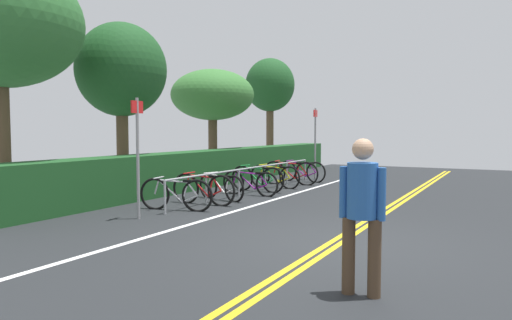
{
  "coord_description": "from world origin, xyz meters",
  "views": [
    {
      "loc": [
        -7.13,
        -2.38,
        1.76
      ],
      "look_at": [
        2.59,
        2.82,
        1.06
      ],
      "focal_mm": 33.75,
      "sensor_mm": 36.0,
      "label": 1
    }
  ],
  "objects_px": {
    "tree_mid": "(121,71)",
    "bicycle_4": "(257,179)",
    "bicycle_1": "(203,189)",
    "bicycle_5": "(275,176)",
    "bicycle_0": "(176,194)",
    "bicycle_6": "(290,173)",
    "bicycle_7": "(301,171)",
    "sign_post_far": "(315,137)",
    "tree_extra": "(270,86)",
    "bicycle_3": "(250,183)",
    "sign_post_near": "(138,147)",
    "bike_rack": "(253,173)",
    "bicycle_2": "(221,187)",
    "pedestrian": "(362,206)",
    "tree_far_right": "(213,96)"
  },
  "relations": [
    {
      "from": "tree_mid",
      "to": "bicycle_4",
      "type": "bearing_deg",
      "value": -52.9
    },
    {
      "from": "bicycle_1",
      "to": "bicycle_5",
      "type": "bearing_deg",
      "value": -0.93
    },
    {
      "from": "bicycle_0",
      "to": "bicycle_1",
      "type": "height_order",
      "value": "bicycle_1"
    },
    {
      "from": "bicycle_6",
      "to": "bicycle_7",
      "type": "bearing_deg",
      "value": 1.86
    },
    {
      "from": "sign_post_far",
      "to": "tree_extra",
      "type": "height_order",
      "value": "tree_extra"
    },
    {
      "from": "sign_post_far",
      "to": "tree_mid",
      "type": "height_order",
      "value": "tree_mid"
    },
    {
      "from": "bicycle_3",
      "to": "tree_mid",
      "type": "xyz_separation_m",
      "value": [
        -1.42,
        3.17,
        3.0
      ]
    },
    {
      "from": "bicycle_4",
      "to": "sign_post_near",
      "type": "distance_m",
      "value": 4.96
    },
    {
      "from": "bike_rack",
      "to": "sign_post_near",
      "type": "xyz_separation_m",
      "value": [
        -4.43,
        0.15,
        0.86
      ]
    },
    {
      "from": "bicycle_4",
      "to": "bicycle_6",
      "type": "distance_m",
      "value": 1.96
    },
    {
      "from": "sign_post_near",
      "to": "tree_extra",
      "type": "distance_m",
      "value": 13.66
    },
    {
      "from": "bicycle_4",
      "to": "bicycle_3",
      "type": "bearing_deg",
      "value": -165.41
    },
    {
      "from": "bicycle_2",
      "to": "tree_mid",
      "type": "distance_m",
      "value": 4.22
    },
    {
      "from": "pedestrian",
      "to": "tree_extra",
      "type": "distance_m",
      "value": 17.73
    },
    {
      "from": "tree_extra",
      "to": "tree_far_right",
      "type": "bearing_deg",
      "value": -174.74
    },
    {
      "from": "pedestrian",
      "to": "bike_rack",
      "type": "bearing_deg",
      "value": 36.49
    },
    {
      "from": "pedestrian",
      "to": "sign_post_near",
      "type": "xyz_separation_m",
      "value": [
        2.24,
        5.08,
        0.46
      ]
    },
    {
      "from": "bicycle_4",
      "to": "sign_post_far",
      "type": "bearing_deg",
      "value": -4.25
    },
    {
      "from": "bike_rack",
      "to": "bicycle_4",
      "type": "xyz_separation_m",
      "value": [
        0.42,
        0.07,
        -0.2
      ]
    },
    {
      "from": "tree_far_right",
      "to": "bicycle_5",
      "type": "bearing_deg",
      "value": -114.8
    },
    {
      "from": "bicycle_4",
      "to": "pedestrian",
      "type": "height_order",
      "value": "pedestrian"
    },
    {
      "from": "tree_mid",
      "to": "tree_extra",
      "type": "relative_size",
      "value": 0.91
    },
    {
      "from": "bicycle_2",
      "to": "tree_far_right",
      "type": "xyz_separation_m",
      "value": [
        4.39,
        3.12,
        2.64
      ]
    },
    {
      "from": "pedestrian",
      "to": "tree_far_right",
      "type": "bearing_deg",
      "value": 40.39
    },
    {
      "from": "tree_mid",
      "to": "bicycle_6",
      "type": "bearing_deg",
      "value": -36.52
    },
    {
      "from": "bicycle_3",
      "to": "bicycle_4",
      "type": "xyz_separation_m",
      "value": [
        0.82,
        0.21,
        0.03
      ]
    },
    {
      "from": "bicycle_7",
      "to": "bicycle_0",
      "type": "bearing_deg",
      "value": 178.52
    },
    {
      "from": "pedestrian",
      "to": "tree_far_right",
      "type": "distance_m",
      "value": 12.72
    },
    {
      "from": "bike_rack",
      "to": "bicycle_0",
      "type": "xyz_separation_m",
      "value": [
        -3.27,
        0.13,
        -0.21
      ]
    },
    {
      "from": "bicycle_0",
      "to": "sign_post_near",
      "type": "xyz_separation_m",
      "value": [
        -1.16,
        0.02,
        1.07
      ]
    },
    {
      "from": "bicycle_2",
      "to": "pedestrian",
      "type": "distance_m",
      "value": 7.24
    },
    {
      "from": "tree_mid",
      "to": "bicycle_7",
      "type": "bearing_deg",
      "value": -30.63
    },
    {
      "from": "bicycle_4",
      "to": "bicycle_6",
      "type": "height_order",
      "value": "bicycle_6"
    },
    {
      "from": "sign_post_near",
      "to": "tree_far_right",
      "type": "height_order",
      "value": "tree_far_right"
    },
    {
      "from": "bike_rack",
      "to": "pedestrian",
      "type": "relative_size",
      "value": 4.59
    },
    {
      "from": "bicycle_2",
      "to": "sign_post_near",
      "type": "distance_m",
      "value": 3.13
    },
    {
      "from": "bicycle_4",
      "to": "bicycle_7",
      "type": "relative_size",
      "value": 0.99
    },
    {
      "from": "pedestrian",
      "to": "sign_post_near",
      "type": "bearing_deg",
      "value": 66.19
    },
    {
      "from": "bicycle_0",
      "to": "tree_far_right",
      "type": "distance_m",
      "value": 7.37
    },
    {
      "from": "bicycle_2",
      "to": "sign_post_near",
      "type": "relative_size",
      "value": 0.67
    },
    {
      "from": "bicycle_3",
      "to": "sign_post_near",
      "type": "xyz_separation_m",
      "value": [
        -4.03,
        0.29,
        1.1
      ]
    },
    {
      "from": "bike_rack",
      "to": "tree_mid",
      "type": "relative_size",
      "value": 1.66
    },
    {
      "from": "bicycle_4",
      "to": "tree_far_right",
      "type": "distance_m",
      "value": 4.77
    },
    {
      "from": "bicycle_7",
      "to": "tree_far_right",
      "type": "bearing_deg",
      "value": 98.37
    },
    {
      "from": "sign_post_near",
      "to": "tree_mid",
      "type": "height_order",
      "value": "tree_mid"
    },
    {
      "from": "sign_post_far",
      "to": "bike_rack",
      "type": "bearing_deg",
      "value": 177.16
    },
    {
      "from": "bicycle_5",
      "to": "pedestrian",
      "type": "xyz_separation_m",
      "value": [
        -8.09,
        -4.95,
        0.62
      ]
    },
    {
      "from": "bicycle_2",
      "to": "bicycle_5",
      "type": "height_order",
      "value": "bicycle_5"
    },
    {
      "from": "bicycle_3",
      "to": "tree_far_right",
      "type": "xyz_separation_m",
      "value": [
        3.3,
        3.34,
        2.64
      ]
    },
    {
      "from": "bicycle_4",
      "to": "tree_mid",
      "type": "xyz_separation_m",
      "value": [
        -2.24,
        2.96,
        2.97
      ]
    }
  ]
}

